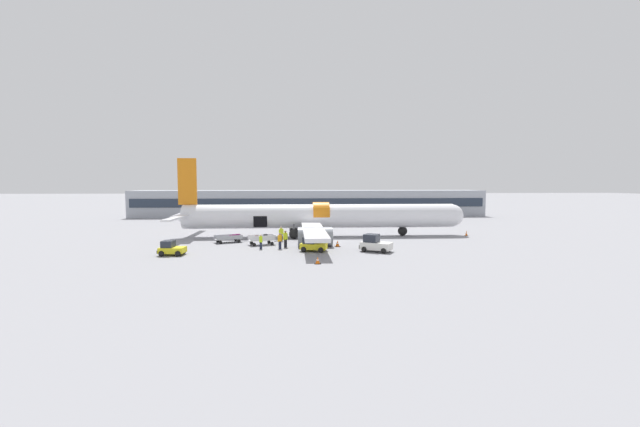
# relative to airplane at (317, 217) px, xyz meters

# --- Properties ---
(ground_plane) EXTENTS (500.00, 500.00, 0.00)m
(ground_plane) POSITION_rel_airplane_xyz_m (0.61, -4.89, -2.54)
(ground_plane) COLOR gray
(terminal_strip) EXTENTS (74.52, 8.32, 5.53)m
(terminal_strip) POSITION_rel_airplane_xyz_m (0.61, 33.67, 0.23)
(terminal_strip) COLOR #9EA3AD
(terminal_strip) RESTS_ON ground_plane
(airplane) EXTENTS (38.66, 33.40, 10.17)m
(airplane) POSITION_rel_airplane_xyz_m (0.00, 0.00, 0.00)
(airplane) COLOR silver
(airplane) RESTS_ON ground_plane
(baggage_tug_lead) EXTENTS (2.54, 2.10, 1.43)m
(baggage_tug_lead) POSITION_rel_airplane_xyz_m (-14.87, -12.77, -1.93)
(baggage_tug_lead) COLOR yellow
(baggage_tug_lead) RESTS_ON ground_plane
(baggage_tug_mid) EXTENTS (3.48, 2.96, 1.77)m
(baggage_tug_mid) POSITION_rel_airplane_xyz_m (5.23, -12.07, -1.78)
(baggage_tug_mid) COLOR silver
(baggage_tug_mid) RESTS_ON ground_plane
(baggage_tug_rear) EXTENTS (3.00, 2.31, 1.48)m
(baggage_tug_rear) POSITION_rel_airplane_xyz_m (-1.12, -11.52, -1.91)
(baggage_tug_rear) COLOR yellow
(baggage_tug_rear) RESTS_ON ground_plane
(baggage_cart_loading) EXTENTS (3.84, 2.31, 1.20)m
(baggage_cart_loading) POSITION_rel_airplane_xyz_m (-6.56, -6.86, -1.96)
(baggage_cart_loading) COLOR silver
(baggage_cart_loading) RESTS_ON ground_plane
(baggage_cart_queued) EXTENTS (3.96, 2.54, 0.96)m
(baggage_cart_queued) POSITION_rel_airplane_xyz_m (-10.59, -4.72, -2.07)
(baggage_cart_queued) COLOR #999BA0
(baggage_cart_queued) RESTS_ON ground_plane
(ground_crew_loader_a) EXTENTS (0.55, 0.55, 1.72)m
(ground_crew_loader_a) POSITION_rel_airplane_xyz_m (-4.50, -9.78, -1.64)
(ground_crew_loader_a) COLOR #1E2338
(ground_crew_loader_a) RESTS_ON ground_plane
(ground_crew_loader_b) EXTENTS (0.59, 0.59, 1.85)m
(ground_crew_loader_b) POSITION_rel_airplane_xyz_m (-3.93, -8.87, -1.57)
(ground_crew_loader_b) COLOR black
(ground_crew_loader_b) RESTS_ON ground_plane
(ground_crew_driver) EXTENTS (0.45, 0.55, 1.57)m
(ground_crew_driver) POSITION_rel_airplane_xyz_m (-6.51, -9.75, -1.72)
(ground_crew_driver) COLOR #1E2338
(ground_crew_driver) RESTS_ON ground_plane
(ground_crew_supervisor) EXTENTS (0.60, 0.53, 1.76)m
(ground_crew_supervisor) POSITION_rel_airplane_xyz_m (-4.54, -4.05, -1.62)
(ground_crew_supervisor) COLOR black
(ground_crew_supervisor) RESTS_ON ground_plane
(safety_cone_nose) EXTENTS (0.44, 0.44, 0.69)m
(safety_cone_nose) POSITION_rel_airplane_xyz_m (19.96, -0.76, -2.22)
(safety_cone_nose) COLOR black
(safety_cone_nose) RESTS_ON ground_plane
(safety_cone_engine_left) EXTENTS (0.56, 0.56, 0.62)m
(safety_cone_engine_left) POSITION_rel_airplane_xyz_m (-0.98, -17.84, -2.26)
(safety_cone_engine_left) COLOR black
(safety_cone_engine_left) RESTS_ON ground_plane
(safety_cone_wingtip) EXTENTS (0.63, 0.63, 0.69)m
(safety_cone_wingtip) POSITION_rel_airplane_xyz_m (1.78, -8.68, -2.22)
(safety_cone_wingtip) COLOR black
(safety_cone_wingtip) RESTS_ON ground_plane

